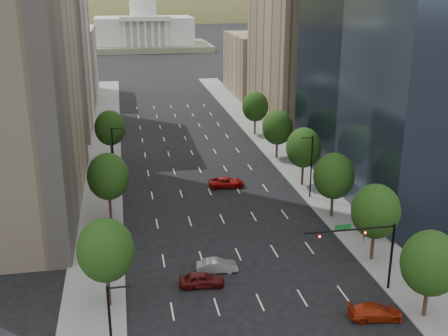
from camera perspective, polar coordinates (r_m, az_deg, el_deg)
sidewalk_left at (r=79.65m, az=-12.58°, el=-3.06°), size 6.00×200.00×0.15m
sidewalk_right at (r=84.10m, az=9.00°, el=-1.68°), size 6.00×200.00×0.15m
midrise_cream_left at (r=118.54m, az=-17.35°, el=12.20°), size 14.00×30.00×35.00m
filler_left at (r=152.12m, az=-15.75°, el=10.31°), size 14.00×26.00×18.00m
parking_tan_right at (r=120.80m, az=7.36°, el=11.77°), size 14.00×30.00×30.00m
filler_right at (r=153.18m, az=3.46°, el=10.62°), size 14.00×26.00×16.00m
tree_right_0 at (r=52.38m, az=20.49°, el=-9.18°), size 5.20×5.20×8.39m
tree_right_1 at (r=60.93m, az=15.35°, el=-4.33°), size 5.20×5.20×8.75m
tree_right_2 at (r=71.20m, az=11.24°, el=-0.82°), size 5.20×5.20×8.61m
tree_right_3 at (r=81.82m, az=8.21°, el=2.08°), size 5.20×5.20×8.89m
tree_right_4 at (r=94.82m, az=5.52°, el=4.17°), size 5.20×5.20×8.46m
tree_right_5 at (r=109.81m, az=3.24°, el=6.34°), size 5.20×5.20×8.75m
tree_left_0 at (r=51.65m, az=-12.09°, el=-8.31°), size 5.20×5.20×8.75m
tree_left_1 at (r=70.06m, az=-11.85°, el=-0.87°), size 5.20×5.20×8.97m
tree_left_2 at (r=95.10m, az=-11.65°, el=4.05°), size 5.20×5.20×8.68m
streetlight_rn at (r=77.44m, az=8.94°, el=0.29°), size 1.70×0.20×9.00m
streetlight_ln at (r=82.77m, az=-11.30°, el=1.34°), size 1.70×0.20×9.00m
traffic_signal at (r=54.81m, az=14.68°, el=-7.56°), size 9.12×0.40×7.38m
capitol at (r=265.00m, az=-8.25°, el=13.86°), size 60.00×40.00×35.20m
foothills at (r=618.99m, az=-6.36°, el=12.11°), size 720.00×413.00×263.00m
car_red_near at (r=53.01m, az=15.33°, el=-14.09°), size 5.09×2.57×1.42m
car_maroon at (r=56.04m, az=-2.30°, el=-11.41°), size 4.60×2.10×1.53m
car_silver at (r=58.61m, az=-0.72°, el=-10.03°), size 4.31×1.62×1.41m
car_red_far at (r=82.06m, az=0.24°, el=-1.47°), size 5.35×2.65×1.46m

